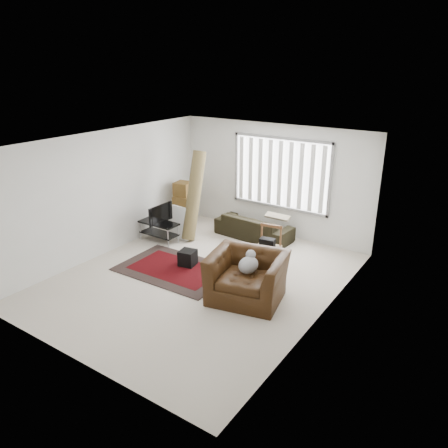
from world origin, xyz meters
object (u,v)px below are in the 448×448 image
(side_chair, at_px, (268,246))
(sofa, at_px, (254,223))
(tv_stand, at_px, (159,227))
(moving_boxes, at_px, (184,206))
(armchair, at_px, (247,274))

(side_chair, bearing_deg, sofa, 120.94)
(tv_stand, distance_m, sofa, 2.28)
(tv_stand, relative_size, moving_boxes, 0.82)
(moving_boxes, bearing_deg, armchair, -34.41)
(sofa, distance_m, side_chair, 1.70)
(moving_boxes, xyz_separation_m, sofa, (1.88, 0.35, -0.18))
(armchair, bearing_deg, tv_stand, 147.87)
(tv_stand, height_order, sofa, sofa)
(tv_stand, relative_size, armchair, 0.62)
(side_chair, height_order, armchair, armchair)
(moving_boxes, distance_m, sofa, 1.92)
(tv_stand, bearing_deg, side_chair, 2.84)
(sofa, distance_m, armchair, 2.91)
(tv_stand, xyz_separation_m, moving_boxes, (-0.13, 1.10, 0.20))
(tv_stand, bearing_deg, moving_boxes, 96.62)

